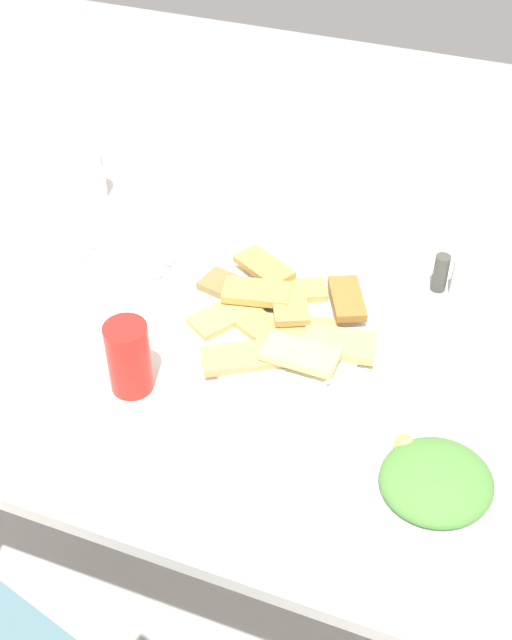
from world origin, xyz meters
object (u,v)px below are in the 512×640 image
at_px(spoon, 123,264).
at_px(soda_can, 129,357).
at_px(dining_table, 242,376).
at_px(fork, 132,253).
at_px(salad_plate_greens, 435,483).
at_px(drinking_glass, 87,176).
at_px(paper_napkin, 128,260).
at_px(pide_platter, 279,319).
at_px(condiment_caddy, 448,284).

bearing_deg(spoon, soda_can, 125.17).
distance_m(dining_table, fork, 0.32).
height_order(salad_plate_greens, fork, salad_plate_greens).
distance_m(soda_can, drinking_glass, 0.55).
bearing_deg(spoon, paper_napkin, -85.43).
bearing_deg(dining_table, pide_platter, -128.93).
relative_size(spoon, condiment_caddy, 1.66).
distance_m(soda_can, condiment_caddy, 0.56).
xyz_separation_m(drinking_glass, fork, (-0.17, 0.14, -0.04)).
bearing_deg(drinking_glass, dining_table, 147.21).
distance_m(pide_platter, drinking_glass, 0.54).
bearing_deg(condiment_caddy, salad_plate_greens, 98.72).
relative_size(pide_platter, drinking_glass, 3.35).
relative_size(salad_plate_greens, condiment_caddy, 2.22).
height_order(soda_can, drinking_glass, soda_can).
bearing_deg(dining_table, paper_napkin, -24.42).
bearing_deg(salad_plate_greens, drinking_glass, -30.58).
bearing_deg(pide_platter, spoon, -8.80).
height_order(dining_table, soda_can, soda_can).
xyz_separation_m(pide_platter, salad_plate_greens, (-0.31, 0.24, 0.00)).
distance_m(fork, spoon, 0.04).
bearing_deg(soda_can, spoon, -59.40).
xyz_separation_m(soda_can, spoon, (0.15, -0.26, -0.06)).
height_order(pide_platter, paper_napkin, pide_platter).
distance_m(drinking_glass, paper_napkin, 0.24).
bearing_deg(salad_plate_greens, fork, -27.60).
xyz_separation_m(pide_platter, soda_can, (0.16, 0.21, 0.05)).
xyz_separation_m(dining_table, condiment_caddy, (-0.29, -0.23, 0.11)).
bearing_deg(fork, salad_plate_greens, 151.92).
distance_m(pide_platter, fork, 0.33).
distance_m(dining_table, spoon, 0.31).
distance_m(salad_plate_greens, spoon, 0.69).
height_order(drinking_glass, spoon, drinking_glass).
xyz_separation_m(pide_platter, spoon, (0.32, -0.05, -0.01)).
xyz_separation_m(pide_platter, paper_napkin, (0.32, -0.07, -0.01)).
xyz_separation_m(dining_table, spoon, (0.27, -0.11, 0.09)).
relative_size(dining_table, salad_plate_greens, 5.61).
bearing_deg(dining_table, condiment_caddy, -141.65).
distance_m(dining_table, salad_plate_greens, 0.41).
bearing_deg(dining_table, fork, -27.48).
distance_m(salad_plate_greens, drinking_glass, 0.93).
distance_m(paper_napkin, condiment_caddy, 0.57).
bearing_deg(condiment_caddy, drinking_glass, -4.17).
bearing_deg(paper_napkin, soda_can, 118.95).
distance_m(salad_plate_greens, paper_napkin, 0.70).
bearing_deg(fork, spoon, 89.51).
relative_size(salad_plate_greens, soda_can, 1.77).
bearing_deg(condiment_caddy, spoon, 12.50).
bearing_deg(dining_table, drinking_glass, -32.79).
relative_size(paper_napkin, fork, 0.77).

